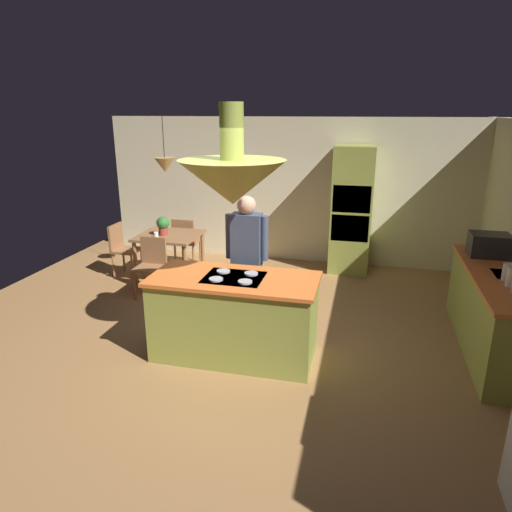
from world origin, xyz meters
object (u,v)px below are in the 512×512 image
(potted_plant_on_table, at_px, (163,225))
(chair_by_back_wall, at_px, (186,239))
(oven_tower, at_px, (351,210))
(cup_on_table, at_px, (156,235))
(dining_table, at_px, (169,241))
(canister_tea, at_px, (508,272))
(chair_at_corner, at_px, (122,246))
(person_at_island, at_px, (247,254))
(kitchen_island, at_px, (234,316))
(chair_facing_island, at_px, (151,263))
(microwave_on_counter, at_px, (489,245))

(potted_plant_on_table, bearing_deg, chair_by_back_wall, 84.92)
(oven_tower, xyz_separation_m, cup_on_table, (-2.91, -1.37, -0.25))
(dining_table, xyz_separation_m, canister_tea, (4.54, -1.51, 0.38))
(chair_at_corner, bearing_deg, oven_tower, -72.63)
(person_at_island, distance_m, chair_by_back_wall, 2.70)
(kitchen_island, height_order, chair_facing_island, kitchen_island)
(chair_facing_island, bearing_deg, oven_tower, 32.93)
(chair_by_back_wall, xyz_separation_m, cup_on_table, (-0.11, -0.89, 0.30))
(chair_facing_island, relative_size, cup_on_table, 9.67)
(cup_on_table, bearing_deg, person_at_island, -33.50)
(chair_facing_island, distance_m, chair_at_corner, 1.09)
(oven_tower, bearing_deg, person_at_island, -114.15)
(chair_facing_island, bearing_deg, person_at_island, -23.71)
(chair_at_corner, xyz_separation_m, cup_on_table, (0.74, -0.22, 0.30))
(kitchen_island, xyz_separation_m, person_at_island, (-0.04, 0.70, 0.51))
(chair_by_back_wall, distance_m, canister_tea, 5.06)
(dining_table, height_order, chair_at_corner, chair_at_corner)
(canister_tea, bearing_deg, kitchen_island, -168.18)
(person_at_island, relative_size, chair_facing_island, 1.96)
(dining_table, relative_size, chair_facing_island, 1.09)
(dining_table, relative_size, microwave_on_counter, 2.07)
(microwave_on_counter, bearing_deg, chair_facing_island, -179.38)
(kitchen_island, distance_m, potted_plant_on_table, 2.73)
(chair_by_back_wall, xyz_separation_m, potted_plant_on_table, (-0.07, -0.73, 0.42))
(oven_tower, distance_m, microwave_on_counter, 2.48)
(chair_at_corner, height_order, canister_tea, canister_tea)
(potted_plant_on_table, bearing_deg, chair_facing_island, -83.86)
(potted_plant_on_table, bearing_deg, person_at_island, -37.74)
(person_at_island, height_order, chair_by_back_wall, person_at_island)
(chair_facing_island, xyz_separation_m, potted_plant_on_table, (-0.07, 0.61, 0.42))
(chair_at_corner, bearing_deg, kitchen_island, -129.42)
(chair_by_back_wall, relative_size, canister_tea, 4.70)
(dining_table, distance_m, person_at_island, 2.20)
(kitchen_island, bearing_deg, microwave_on_counter, 27.50)
(kitchen_island, relative_size, dining_table, 1.92)
(oven_tower, xyz_separation_m, chair_by_back_wall, (-2.80, -0.47, -0.55))
(chair_at_corner, relative_size, cup_on_table, 9.67)
(dining_table, bearing_deg, potted_plant_on_table, -135.69)
(kitchen_island, relative_size, chair_by_back_wall, 2.10)
(chair_by_back_wall, relative_size, microwave_on_counter, 1.89)
(kitchen_island, bearing_deg, chair_facing_island, 139.94)
(kitchen_island, xyz_separation_m, chair_at_corner, (-2.55, 2.10, 0.03))
(person_at_island, relative_size, canister_tea, 9.19)
(chair_facing_island, relative_size, microwave_on_counter, 1.89)
(canister_tea, height_order, microwave_on_counter, microwave_on_counter)
(potted_plant_on_table, relative_size, microwave_on_counter, 0.65)
(oven_tower, xyz_separation_m, chair_at_corner, (-3.65, -1.14, -0.55))
(dining_table, bearing_deg, person_at_island, -40.13)
(dining_table, xyz_separation_m, chair_facing_island, (0.00, -0.67, -0.15))
(kitchen_island, distance_m, canister_tea, 2.95)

